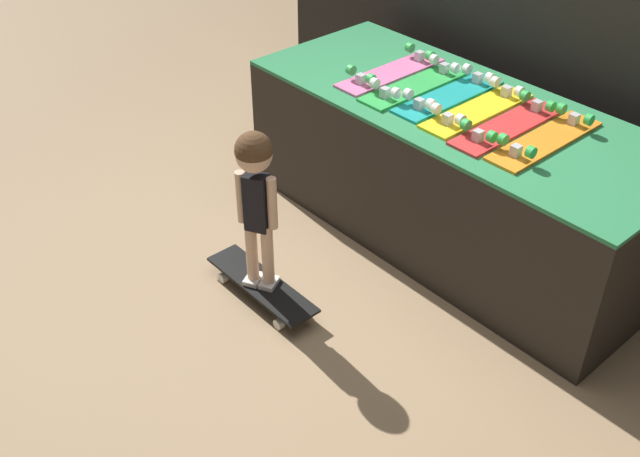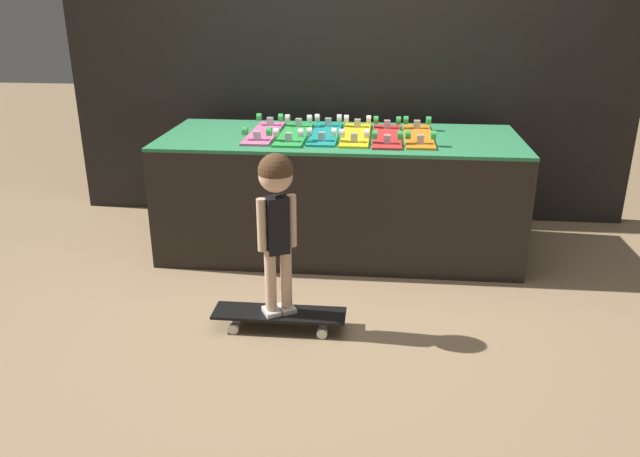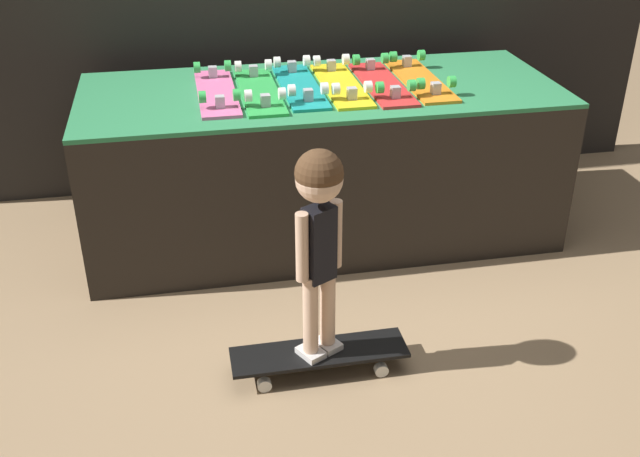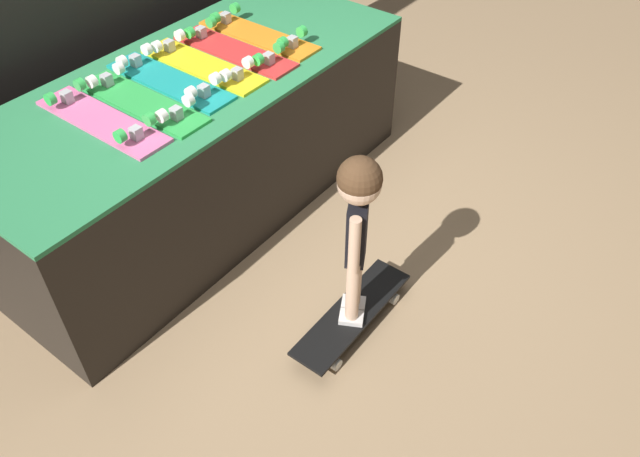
% 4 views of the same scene
% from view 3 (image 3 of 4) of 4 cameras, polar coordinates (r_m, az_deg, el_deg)
% --- Properties ---
extents(ground_plane, '(16.00, 16.00, 0.00)m').
position_cam_3_polar(ground_plane, '(3.31, 2.21, -5.26)').
color(ground_plane, '#9E7F5B').
extents(display_rack, '(2.23, 0.90, 0.75)m').
position_cam_3_polar(display_rack, '(3.68, 0.06, 5.09)').
color(display_rack, black).
rests_on(display_rack, ground_plane).
extents(skateboard_pink_on_rack, '(0.18, 0.67, 0.09)m').
position_cam_3_polar(skateboard_pink_on_rack, '(3.49, -7.89, 10.38)').
color(skateboard_pink_on_rack, pink).
rests_on(skateboard_pink_on_rack, display_rack).
extents(skateboard_green_on_rack, '(0.18, 0.67, 0.09)m').
position_cam_3_polar(skateboard_green_on_rack, '(3.48, -4.65, 10.54)').
color(skateboard_green_on_rack, green).
rests_on(skateboard_green_on_rack, display_rack).
extents(skateboard_teal_on_rack, '(0.18, 0.67, 0.09)m').
position_cam_3_polar(skateboard_teal_on_rack, '(3.54, -1.56, 10.93)').
color(skateboard_teal_on_rack, teal).
rests_on(skateboard_teal_on_rack, display_rack).
extents(skateboard_yellow_on_rack, '(0.18, 0.67, 0.09)m').
position_cam_3_polar(skateboard_yellow_on_rack, '(3.56, 1.61, 11.04)').
color(skateboard_yellow_on_rack, yellow).
rests_on(skateboard_yellow_on_rack, display_rack).
extents(skateboard_red_on_rack, '(0.18, 0.67, 0.09)m').
position_cam_3_polar(skateboard_red_on_rack, '(3.59, 4.75, 11.09)').
color(skateboard_red_on_rack, red).
rests_on(skateboard_red_on_rack, display_rack).
extents(skateboard_orange_on_rack, '(0.18, 0.67, 0.09)m').
position_cam_3_polar(skateboard_orange_on_rack, '(3.66, 7.65, 11.29)').
color(skateboard_orange_on_rack, orange).
rests_on(skateboard_orange_on_rack, display_rack).
extents(skateboard_on_floor, '(0.67, 0.18, 0.09)m').
position_cam_3_polar(skateboard_on_floor, '(2.86, -0.06, -9.60)').
color(skateboard_on_floor, black).
rests_on(skateboard_on_floor, ground_plane).
extents(child, '(0.18, 0.17, 0.82)m').
position_cam_3_polar(child, '(2.54, -0.06, 0.89)').
color(child, silver).
rests_on(child, skateboard_on_floor).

